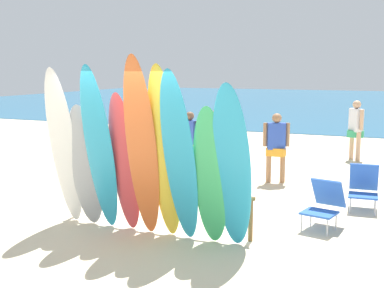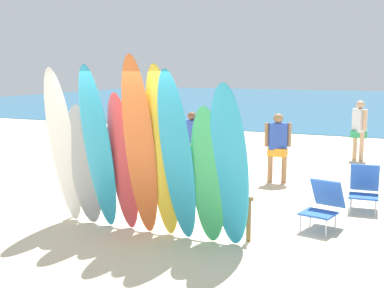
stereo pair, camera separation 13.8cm
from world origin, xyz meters
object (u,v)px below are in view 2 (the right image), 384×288
(beachgoer_by_water, at_px, (216,143))
(surfboard_green_7, at_px, (208,177))
(surfboard_grey_1, at_px, (85,166))
(surfboard_teal_8, at_px, (229,168))
(beach_chair_red, at_px, (364,187))
(surfboard_white_0, at_px, (63,147))
(surfboard_teal_6, at_px, (177,158))
(beach_chair_blue, at_px, (323,203))
(surfboard_red_3, at_px, (123,163))
(surfboard_rack, at_px, (155,195))
(surfboard_orange_4, at_px, (140,148))
(beachgoer_midbeach, at_px, (359,126))
(surfboard_yellow_5, at_px, (163,153))
(beachgoer_strolling, at_px, (278,143))
(surfboard_teal_2, at_px, (98,149))
(beachgoer_near_rack, at_px, (192,138))

(beachgoer_by_water, bearing_deg, surfboard_green_7, -102.10)
(surfboard_grey_1, relative_size, surfboard_teal_8, 0.83)
(beachgoer_by_water, relative_size, beach_chair_red, 2.00)
(surfboard_white_0, bearing_deg, beachgoer_by_water, 65.19)
(beach_chair_red, bearing_deg, surfboard_teal_6, -131.49)
(beach_chair_blue, bearing_deg, surfboard_red_3, -140.44)
(surfboard_rack, distance_m, surfboard_orange_4, 0.98)
(surfboard_grey_1, xyz_separation_m, beachgoer_midbeach, (3.37, 7.89, -0.04))
(surfboard_grey_1, xyz_separation_m, surfboard_teal_6, (1.73, -0.17, 0.28))
(surfboard_rack, distance_m, surfboard_red_3, 0.75)
(beachgoer_midbeach, bearing_deg, beach_chair_blue, 144.23)
(surfboard_grey_1, relative_size, surfboard_yellow_5, 0.76)
(beachgoer_strolling, bearing_deg, surfboard_orange_4, 57.02)
(surfboard_white_0, bearing_deg, surfboard_teal_6, -7.26)
(surfboard_yellow_5, bearing_deg, surfboard_teal_8, -2.30)
(beachgoer_strolling, bearing_deg, surfboard_teal_6, 65.03)
(surfboard_teal_2, height_order, beachgoer_midbeach, surfboard_teal_2)
(beachgoer_strolling, bearing_deg, surfboard_grey_1, 43.80)
(surfboard_white_0, relative_size, surfboard_red_3, 1.18)
(surfboard_rack, height_order, surfboard_teal_6, surfboard_teal_6)
(surfboard_rack, relative_size, beachgoer_midbeach, 1.96)
(surfboard_yellow_5, bearing_deg, beach_chair_red, 48.76)
(surfboard_yellow_5, xyz_separation_m, beachgoer_by_water, (-0.51, 3.43, -0.35))
(surfboard_red_3, bearing_deg, surfboard_white_0, -171.91)
(surfboard_rack, height_order, beachgoer_near_rack, beachgoer_near_rack)
(surfboard_teal_8, height_order, beach_chair_blue, surfboard_teal_8)
(surfboard_teal_2, xyz_separation_m, beach_chair_red, (3.66, 2.94, -0.87))
(surfboard_teal_2, bearing_deg, surfboard_grey_1, 162.14)
(surfboard_rack, xyz_separation_m, surfboard_teal_8, (1.44, -0.49, 0.64))
(surfboard_yellow_5, xyz_separation_m, surfboard_teal_8, (1.06, -0.06, -0.12))
(surfboard_grey_1, xyz_separation_m, surfboard_orange_4, (1.09, -0.12, 0.37))
(surfboard_orange_4, height_order, surfboard_green_7, surfboard_orange_4)
(surfboard_rack, xyz_separation_m, surfboard_orange_4, (0.04, -0.51, 0.83))
(surfboard_green_7, xyz_separation_m, beachgoer_midbeach, (1.21, 7.96, -0.07))
(surfboard_rack, relative_size, beachgoer_near_rack, 2.16)
(surfboard_green_7, distance_m, surfboard_teal_8, 0.36)
(surfboard_rack, height_order, surfboard_red_3, surfboard_red_3)
(surfboard_teal_2, bearing_deg, beachgoer_strolling, 69.14)
(beachgoer_by_water, height_order, beachgoer_near_rack, beachgoer_by_water)
(surfboard_teal_2, relative_size, beach_chair_red, 3.21)
(beachgoer_by_water, relative_size, beach_chair_blue, 1.97)
(beachgoer_midbeach, distance_m, beachgoer_by_water, 5.13)
(surfboard_teal_8, distance_m, beachgoer_by_water, 3.84)
(surfboard_rack, height_order, beachgoer_midbeach, beachgoer_midbeach)
(surfboard_orange_4, xyz_separation_m, surfboard_teal_8, (1.39, 0.03, -0.19))
(surfboard_rack, height_order, surfboard_teal_8, surfboard_teal_8)
(surfboard_grey_1, relative_size, surfboard_orange_4, 0.72)
(beachgoer_by_water, xyz_separation_m, beach_chair_red, (3.09, -0.56, -0.53))
(surfboard_teal_8, xyz_separation_m, beachgoer_near_rack, (-2.62, 4.54, -0.32))
(surfboard_white_0, xyz_separation_m, beach_chair_blue, (3.87, 1.53, -0.86))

